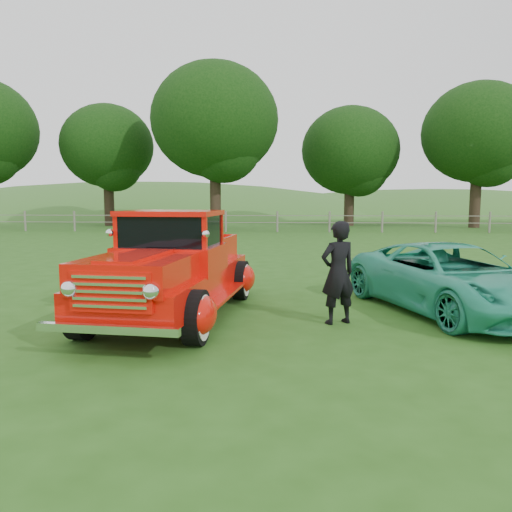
# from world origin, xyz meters

# --- Properties ---
(ground) EXTENTS (140.00, 140.00, 0.00)m
(ground) POSITION_xyz_m (0.00, 0.00, 0.00)
(ground) COLOR #255115
(ground) RESTS_ON ground
(distant_hills) EXTENTS (116.00, 60.00, 18.00)m
(distant_hills) POSITION_xyz_m (-4.08, 59.46, -4.55)
(distant_hills) COLOR #326123
(distant_hills) RESTS_ON ground
(fence_line) EXTENTS (48.00, 0.12, 1.20)m
(fence_line) POSITION_xyz_m (0.00, 22.00, 0.60)
(fence_line) COLOR slate
(fence_line) RESTS_ON ground
(tree_mid_west) EXTENTS (6.40, 6.40, 8.46)m
(tree_mid_west) POSITION_xyz_m (-12.00, 28.00, 5.55)
(tree_mid_west) COLOR black
(tree_mid_west) RESTS_ON ground
(tree_near_west) EXTENTS (8.00, 8.00, 10.42)m
(tree_near_west) POSITION_xyz_m (-4.00, 25.00, 6.80)
(tree_near_west) COLOR black
(tree_near_west) RESTS_ON ground
(tree_near_east) EXTENTS (6.80, 6.80, 8.33)m
(tree_near_east) POSITION_xyz_m (5.00, 29.00, 5.25)
(tree_near_east) COLOR black
(tree_near_east) RESTS_ON ground
(tree_mid_east) EXTENTS (7.20, 7.20, 9.44)m
(tree_mid_east) POSITION_xyz_m (13.00, 27.00, 6.17)
(tree_mid_east) COLOR black
(tree_mid_east) RESTS_ON ground
(red_pickup) EXTENTS (2.63, 5.14, 1.78)m
(red_pickup) POSITION_xyz_m (-1.47, 1.26, 0.80)
(red_pickup) COLOR black
(red_pickup) RESTS_ON ground
(teal_sedan) EXTENTS (3.28, 4.72, 1.20)m
(teal_sedan) POSITION_xyz_m (3.27, 1.82, 0.60)
(teal_sedan) COLOR teal
(teal_sedan) RESTS_ON ground
(man) EXTENTS (0.71, 0.61, 1.63)m
(man) POSITION_xyz_m (1.22, 0.94, 0.82)
(man) COLOR black
(man) RESTS_ON ground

